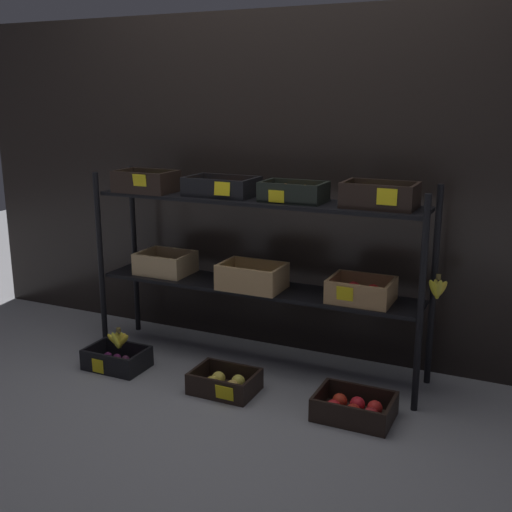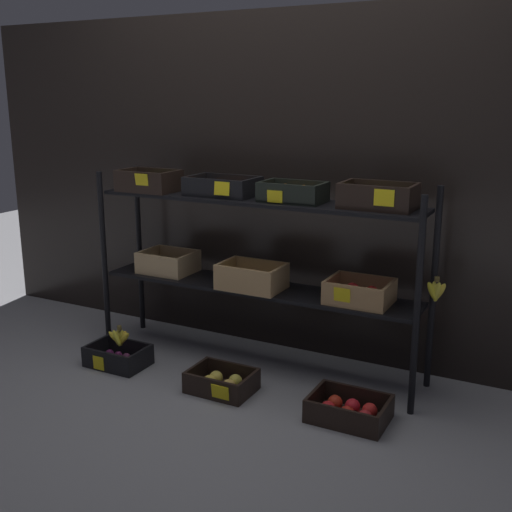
# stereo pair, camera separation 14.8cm
# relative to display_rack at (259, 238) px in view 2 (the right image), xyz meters

# --- Properties ---
(ground_plane) EXTENTS (10.00, 10.00, 0.00)m
(ground_plane) POSITION_rel_display_rack_xyz_m (-0.02, 0.01, -0.72)
(ground_plane) COLOR gray
(storefront_wall) EXTENTS (4.22, 0.12, 1.91)m
(storefront_wall) POSITION_rel_display_rack_xyz_m (-0.02, 0.37, 0.23)
(storefront_wall) COLOR black
(storefront_wall) RESTS_ON ground_plane
(display_rack) EXTENTS (1.93, 0.36, 1.06)m
(display_rack) POSITION_rel_display_rack_xyz_m (0.00, 0.00, 0.00)
(display_rack) COLOR black
(display_rack) RESTS_ON ground_plane
(crate_ground_plum) EXTENTS (0.33, 0.23, 0.11)m
(crate_ground_plum) POSITION_rel_display_rack_xyz_m (-0.69, -0.37, -0.68)
(crate_ground_plum) COLOR black
(crate_ground_plum) RESTS_ON ground_plane
(crate_ground_apple_gold) EXTENTS (0.33, 0.25, 0.11)m
(crate_ground_apple_gold) POSITION_rel_display_rack_xyz_m (-0.02, -0.37, -0.68)
(crate_ground_apple_gold) COLOR black
(crate_ground_apple_gold) RESTS_ON ground_plane
(crate_ground_apple_red) EXTENTS (0.36, 0.26, 0.11)m
(crate_ground_apple_red) POSITION_rel_display_rack_xyz_m (0.65, -0.35, -0.68)
(crate_ground_apple_red) COLOR black
(crate_ground_apple_red) RESTS_ON ground_plane
(banana_bunch_loose) EXTENTS (0.14, 0.05, 0.12)m
(banana_bunch_loose) POSITION_rel_display_rack_xyz_m (-0.67, -0.37, -0.56)
(banana_bunch_loose) COLOR brown
(banana_bunch_loose) RESTS_ON crate_ground_plum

